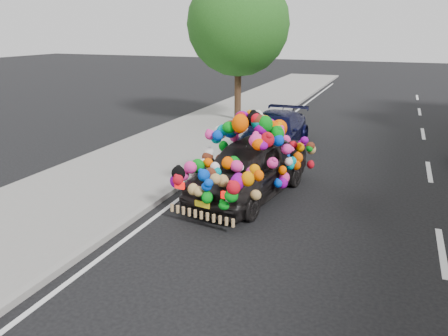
# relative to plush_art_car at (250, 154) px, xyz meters

# --- Properties ---
(ground) EXTENTS (100.00, 100.00, 0.00)m
(ground) POSITION_rel_plush_art_car_xyz_m (0.55, -1.42, -1.04)
(ground) COLOR black
(ground) RESTS_ON ground
(sidewalk) EXTENTS (4.00, 60.00, 0.12)m
(sidewalk) POSITION_rel_plush_art_car_xyz_m (-3.75, -1.42, -0.98)
(sidewalk) COLOR gray
(sidewalk) RESTS_ON ground
(kerb) EXTENTS (0.15, 60.00, 0.13)m
(kerb) POSITION_rel_plush_art_car_xyz_m (-1.80, -1.42, -0.97)
(kerb) COLOR gray
(kerb) RESTS_ON ground
(lane_markings) EXTENTS (6.00, 50.00, 0.01)m
(lane_markings) POSITION_rel_plush_art_car_xyz_m (4.15, -1.42, -1.03)
(lane_markings) COLOR silver
(lane_markings) RESTS_ON ground
(tree_near_sidewalk) EXTENTS (4.20, 4.20, 6.13)m
(tree_near_sidewalk) POSITION_rel_plush_art_car_xyz_m (-3.25, 8.08, 2.98)
(tree_near_sidewalk) COLOR #332114
(tree_near_sidewalk) RESTS_ON ground
(plush_art_car) EXTENTS (2.64, 4.53, 2.04)m
(plush_art_car) POSITION_rel_plush_art_car_xyz_m (0.00, 0.00, 0.00)
(plush_art_car) COLOR black
(plush_art_car) RESTS_ON ground
(navy_sedan) EXTENTS (1.77, 4.26, 1.23)m
(navy_sedan) POSITION_rel_plush_art_car_xyz_m (-0.54, 4.12, -0.42)
(navy_sedan) COLOR black
(navy_sedan) RESTS_ON ground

